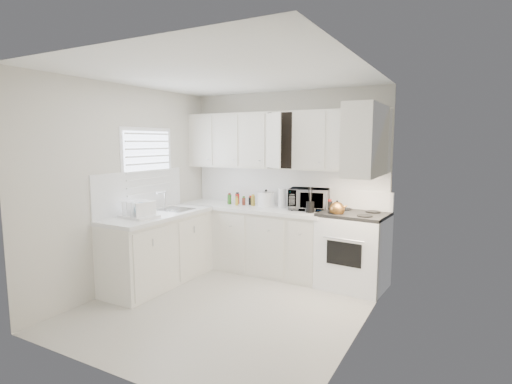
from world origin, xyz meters
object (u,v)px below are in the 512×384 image
Objects in this scene: utensil_crock at (310,199)px; dish_rack at (139,208)px; microwave at (309,197)px; stove at (353,240)px; rice_cooker at (266,198)px; tea_kettle at (337,208)px.

utensil_crock reaches higher than dish_rack.
stove is at bearing -23.30° from microwave.
rice_cooker is at bearing 165.40° from utensil_crock.
tea_kettle is 0.40m from utensil_crock.
stove is 2.89× the size of dish_rack.
dish_rack reaches higher than tea_kettle.
utensil_crock is at bearing 157.43° from tea_kettle.
dish_rack is (-1.65, -1.54, -0.06)m from microwave.
rice_cooker is at bearing 179.78° from stove.
microwave reaches higher than utensil_crock.
tea_kettle is 0.56m from microwave.
microwave is 1.23× the size of dish_rack.
stove is 3.55× the size of utensil_crock.
stove is 0.76m from utensil_crock.
microwave is 0.23m from utensil_crock.
rice_cooker is (-1.14, 0.27, 0.02)m from tea_kettle.
stove is 2.34× the size of microwave.
utensil_crock reaches higher than rice_cooker.
tea_kettle is 1.17m from rice_cooker.
stove is 5.14× the size of rice_cooker.
stove is at bearing 8.88° from utensil_crock.
stove is 0.49m from tea_kettle.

